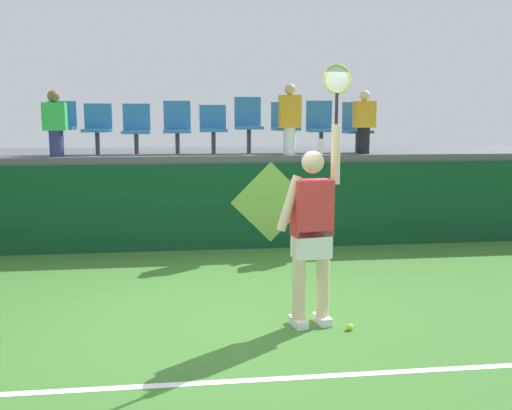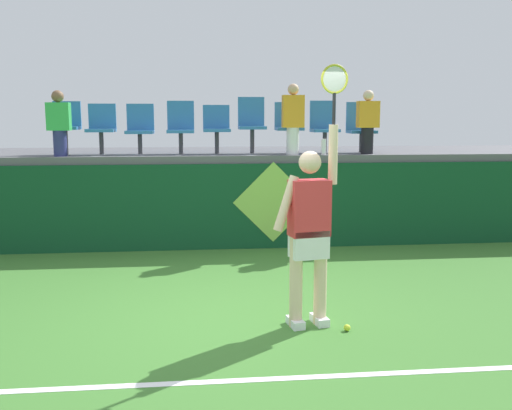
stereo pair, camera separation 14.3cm
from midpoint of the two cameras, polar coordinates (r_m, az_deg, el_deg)
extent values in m
plane|color=#3D752D|center=(6.07, -1.82, -11.16)|extent=(40.00, 40.00, 0.00)
cube|color=#0F4223|center=(8.97, -3.29, -0.12)|extent=(12.39, 0.20, 1.35)
cube|color=#56565B|center=(10.13, -3.66, 5.09)|extent=(12.39, 2.59, 0.12)
cube|color=white|center=(4.74, -0.50, -17.15)|extent=(11.15, 0.08, 0.01)
cube|color=white|center=(5.83, 4.69, -11.64)|extent=(0.17, 0.28, 0.08)
cube|color=white|center=(5.92, 7.08, -11.34)|extent=(0.17, 0.28, 0.08)
cylinder|color=beige|center=(5.70, 4.74, -7.68)|extent=(0.13, 0.13, 0.92)
cylinder|color=beige|center=(5.79, 7.16, -7.44)|extent=(0.13, 0.13, 0.92)
cube|color=white|center=(5.65, 6.03, -3.87)|extent=(0.39, 0.28, 0.28)
cube|color=red|center=(5.58, 6.09, -0.30)|extent=(0.41, 0.29, 0.55)
sphere|color=beige|center=(5.53, 6.16, 4.27)|extent=(0.22, 0.22, 0.22)
cylinder|color=beige|center=(5.48, 3.78, 0.16)|extent=(0.27, 0.14, 0.55)
cylinder|color=beige|center=(5.62, 8.45, 5.02)|extent=(0.09, 0.09, 0.58)
cylinder|color=black|center=(5.60, 8.55, 9.51)|extent=(0.03, 0.03, 0.30)
torus|color=gold|center=(5.61, 8.62, 12.37)|extent=(0.28, 0.07, 0.28)
ellipsoid|color=silver|center=(5.61, 8.62, 12.37)|extent=(0.24, 0.06, 0.24)
sphere|color=#D1E533|center=(5.78, 9.82, -12.02)|extent=(0.07, 0.07, 0.07)
cylinder|color=white|center=(9.16, 7.23, 5.79)|extent=(0.08, 0.08, 0.25)
cylinder|color=#38383D|center=(9.62, -18.11, 6.01)|extent=(0.07, 0.07, 0.40)
cube|color=#2D70B2|center=(9.62, -18.17, 7.34)|extent=(0.44, 0.42, 0.05)
cube|color=#2D70B2|center=(9.80, -18.00, 8.69)|extent=(0.44, 0.04, 0.40)
cylinder|color=#38383D|center=(9.52, -14.80, 6.00)|extent=(0.07, 0.07, 0.36)
cube|color=#2D70B2|center=(9.52, -14.85, 7.23)|extent=(0.44, 0.42, 0.05)
cube|color=#2D70B2|center=(9.70, -14.73, 8.60)|extent=(0.44, 0.04, 0.40)
cylinder|color=#38383D|center=(9.45, -11.10, 6.03)|extent=(0.07, 0.07, 0.33)
cube|color=#2D70B2|center=(9.44, -11.14, 7.17)|extent=(0.44, 0.42, 0.05)
cube|color=#2D70B2|center=(9.63, -11.08, 8.64)|extent=(0.44, 0.04, 0.43)
cylinder|color=#38383D|center=(9.41, -7.09, 6.14)|extent=(0.07, 0.07, 0.34)
cube|color=#2D70B2|center=(9.41, -7.12, 7.32)|extent=(0.44, 0.42, 0.05)
cube|color=#2D70B2|center=(9.59, -7.12, 8.91)|extent=(0.44, 0.04, 0.47)
cylinder|color=#38383D|center=(9.42, -3.51, 6.25)|extent=(0.07, 0.07, 0.36)
cube|color=#2D70B2|center=(9.41, -3.52, 7.48)|extent=(0.44, 0.42, 0.05)
cube|color=#2D70B2|center=(9.60, -3.58, 8.82)|extent=(0.44, 0.04, 0.39)
cylinder|color=#38383D|center=(9.46, 0.06, 6.40)|extent=(0.07, 0.07, 0.40)
cube|color=#2D70B2|center=(9.45, 0.06, 7.75)|extent=(0.44, 0.42, 0.05)
cube|color=#2D70B2|center=(9.64, -0.06, 9.34)|extent=(0.44, 0.04, 0.48)
cylinder|color=#38383D|center=(9.55, 3.77, 6.34)|extent=(0.07, 0.07, 0.38)
cube|color=#2D70B2|center=(9.54, 3.79, 7.62)|extent=(0.44, 0.42, 0.05)
cube|color=#2D70B2|center=(9.72, 3.61, 9.02)|extent=(0.44, 0.04, 0.42)
cylinder|color=#38383D|center=(9.67, 7.32, 6.23)|extent=(0.07, 0.07, 0.35)
cube|color=#2D70B2|center=(9.66, 7.34, 7.41)|extent=(0.44, 0.42, 0.05)
cube|color=#2D70B2|center=(9.84, 7.12, 8.96)|extent=(0.44, 0.04, 0.47)
cylinder|color=#38383D|center=(9.83, 10.91, 6.12)|extent=(0.07, 0.07, 0.32)
cube|color=#2D70B2|center=(9.82, 10.94, 7.21)|extent=(0.44, 0.42, 0.05)
cube|color=#2D70B2|center=(10.00, 10.67, 8.74)|extent=(0.44, 0.04, 0.47)
cylinder|color=black|center=(9.51, 11.49, 6.32)|extent=(0.20, 0.20, 0.43)
cube|color=orange|center=(9.50, 11.58, 8.88)|extent=(0.34, 0.20, 0.43)
sphere|color=beige|center=(9.51, 11.63, 10.69)|extent=(0.17, 0.17, 0.17)
cylinder|color=navy|center=(9.25, -18.61, 5.87)|extent=(0.20, 0.20, 0.39)
cube|color=green|center=(9.24, -18.73, 8.39)|extent=(0.34, 0.20, 0.42)
sphere|color=brown|center=(9.24, -18.83, 10.26)|extent=(0.18, 0.18, 0.18)
cylinder|color=white|center=(9.20, 4.15, 6.41)|extent=(0.20, 0.20, 0.43)
cube|color=orange|center=(9.19, 4.18, 9.34)|extent=(0.34, 0.20, 0.51)
sphere|color=#DBAD84|center=(9.20, 4.21, 11.48)|extent=(0.18, 0.18, 0.18)
cube|color=#0F4223|center=(9.08, 2.17, -4.33)|extent=(0.90, 0.01, 0.00)
plane|color=#8CC64C|center=(8.93, 2.20, 0.28)|extent=(1.27, 0.00, 1.27)
camera|label=1|loc=(0.07, -89.41, 0.09)|focal=39.94mm
camera|label=2|loc=(0.07, 90.59, -0.09)|focal=39.94mm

